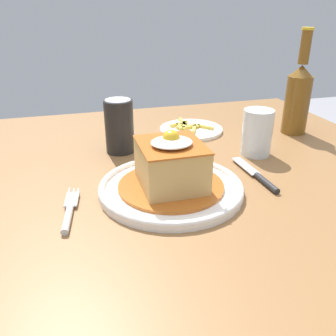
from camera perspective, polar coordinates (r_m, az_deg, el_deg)
name	(u,v)px	position (r m, az deg, el deg)	size (l,w,h in m)	color
dining_table	(148,226)	(0.76, -3.20, -9.04)	(1.22, 1.07, 0.73)	olive
main_plate	(171,187)	(0.68, 0.46, -3.07)	(0.27, 0.27, 0.02)	white
sandwich_meal	(171,167)	(0.66, 0.48, 0.22)	(0.20, 0.20, 0.11)	#B75B1E
fork	(69,212)	(0.63, -15.26, -6.73)	(0.04, 0.14, 0.01)	silver
knife	(260,178)	(0.74, 14.22, -1.49)	(0.02, 0.17, 0.01)	#262628
soda_can	(119,126)	(0.85, -7.65, 6.51)	(0.07, 0.07, 0.12)	black
beer_bottle_amber	(298,96)	(1.02, 19.69, 10.60)	(0.06, 0.06, 0.27)	brown
drinking_glass	(257,136)	(0.85, 13.73, 4.97)	(0.07, 0.07, 0.10)	gold
side_plate_fries	(191,129)	(1.00, 3.58, 6.08)	(0.17, 0.17, 0.02)	white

